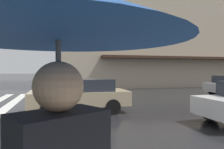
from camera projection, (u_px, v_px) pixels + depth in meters
The scene contains 2 objects.
car_champagne at pixel (80, 94), 9.07m from camera, with size 1.85×4.10×1.41m.
pedestrian_with_floral_umbrella at pixel (60, 64), 0.93m from camera, with size 1.13×1.13×2.03m.
Camera 1 is at (-6.59, -4.60, 1.79)m, focal length 34.18 mm.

